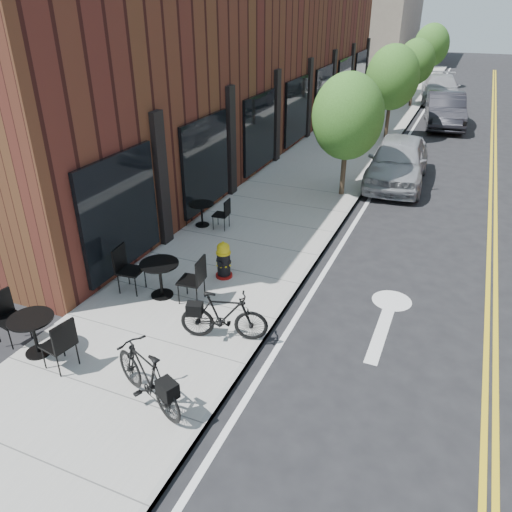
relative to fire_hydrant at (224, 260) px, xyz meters
The scene contains 17 objects.
ground 3.19m from the fire_hydrant, 56.68° to the right, with size 120.00×120.00×0.00m, color black.
sidewalk_near 7.39m from the fire_hydrant, 92.10° to the left, with size 4.00×70.00×0.12m, color #9E9B93.
building_near 12.68m from the fire_hydrant, 112.76° to the left, with size 5.00×28.00×7.00m, color #4D1F18.
bg_building_left 46.02m from the fire_hydrant, 97.87° to the left, with size 8.00×14.00×10.00m, color #726656.
tree_near_a 6.79m from the fire_hydrant, 79.94° to the left, with size 2.20×2.20×3.81m.
tree_near_b 14.58m from the fire_hydrant, 85.51° to the left, with size 2.30×2.30×3.98m.
tree_near_c 22.49m from the fire_hydrant, 87.11° to the left, with size 2.10×2.10×3.67m.
tree_near_d 30.47m from the fire_hydrant, 87.87° to the left, with size 2.40×2.40×4.11m.
fire_hydrant is the anchor object (origin of this frame).
bicycle_left 4.12m from the fire_hydrant, 80.33° to the right, with size 0.49×1.75×1.05m, color black.
bicycle_right 2.34m from the fire_hydrant, 63.40° to the right, with size 0.47×1.65×0.99m, color black.
bistro_set_a 4.25m from the fire_hydrant, 116.11° to the right, with size 1.88×0.92×0.99m.
bistro_set_b 1.54m from the fire_hydrant, 124.60° to the right, with size 1.94×0.91×1.03m.
bistro_set_c 2.99m from the fire_hydrant, 128.16° to the left, with size 1.59×0.72×0.85m.
parked_car_a 8.87m from the fire_hydrant, 73.43° to the left, with size 1.90×4.73×1.61m, color #9A9DA2.
parked_car_b 18.45m from the fire_hydrant, 79.60° to the left, with size 1.72×4.93×1.62m, color black.
parked_car_c 25.09m from the fire_hydrant, 84.21° to the left, with size 2.17×5.34×1.55m, color #A1A2A6.
Camera 1 is at (2.87, -6.27, 5.89)m, focal length 35.00 mm.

